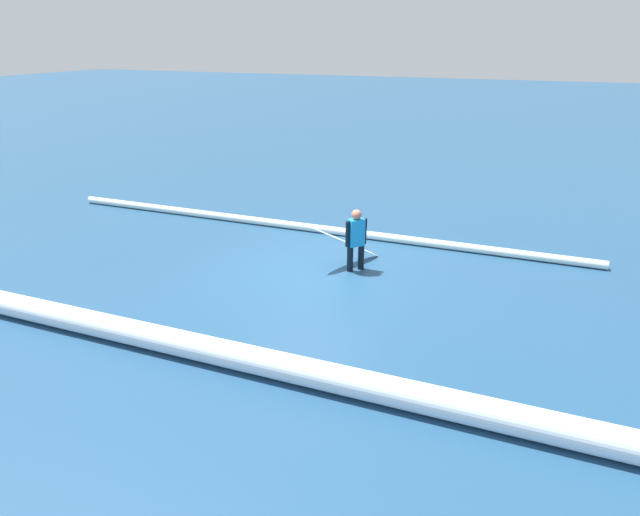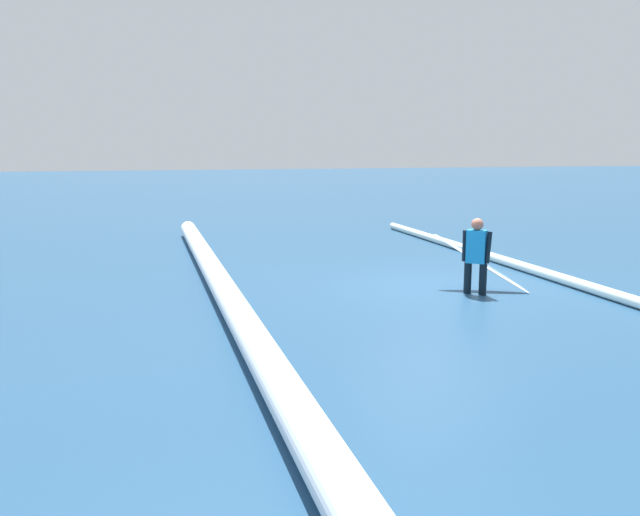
{
  "view_description": "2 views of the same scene",
  "coord_description": "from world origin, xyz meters",
  "views": [
    {
      "loc": [
        -4.57,
        10.66,
        4.88
      ],
      "look_at": [
        -0.8,
        1.42,
        0.96
      ],
      "focal_mm": 31.78,
      "sensor_mm": 36.0,
      "label": 1
    },
    {
      "loc": [
        -11.75,
        5.37,
        2.7
      ],
      "look_at": [
        -1.23,
        2.56,
        0.86
      ],
      "focal_mm": 37.61,
      "sensor_mm": 36.0,
      "label": 2
    }
  ],
  "objects": [
    {
      "name": "ground_plane",
      "position": [
        0.0,
        0.0,
        0.0
      ],
      "size": [
        126.41,
        126.41,
        0.0
      ],
      "primitive_type": "plane",
      "color": "navy"
    },
    {
      "name": "wave_crest_midground",
      "position": [
        -0.4,
        4.04,
        0.22
      ],
      "size": [
        18.15,
        0.48,
        0.43
      ],
      "primitive_type": "cylinder",
      "rotation": [
        0.0,
        1.57,
        0.0
      ],
      "color": "white",
      "rests_on": "ground_plane"
    },
    {
      "name": "surfer",
      "position": [
        -0.88,
        -0.47,
        0.77
      ],
      "size": [
        0.38,
        0.43,
        1.4
      ],
      "rotation": [
        0.0,
        0.0,
        3.98
      ],
      "color": "black",
      "rests_on": "ground_plane"
    },
    {
      "name": "surfboard",
      "position": [
        -0.57,
        -0.76,
        0.51
      ],
      "size": [
        1.31,
        1.63,
        1.06
      ],
      "color": "white",
      "rests_on": "ground_plane"
    },
    {
      "name": "wave_crest_foreground",
      "position": [
        1.24,
        -2.57,
        0.1
      ],
      "size": [
        14.72,
        0.3,
        0.2
      ],
      "primitive_type": "cylinder",
      "rotation": [
        0.0,
        1.57,
        0.01
      ],
      "color": "white",
      "rests_on": "ground_plane"
    }
  ]
}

